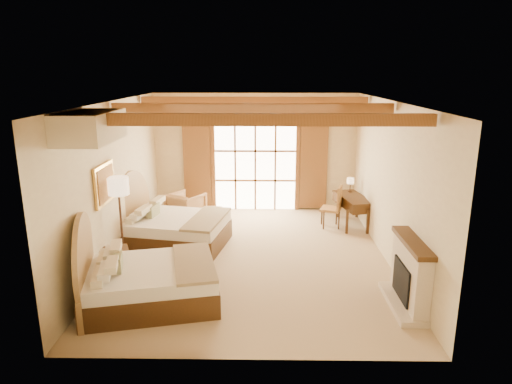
{
  "coord_description": "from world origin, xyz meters",
  "views": [
    {
      "loc": [
        0.21,
        -8.85,
        3.76
      ],
      "look_at": [
        0.07,
        0.2,
        1.36
      ],
      "focal_mm": 32.0,
      "sensor_mm": 36.0,
      "label": 1
    }
  ],
  "objects_px": {
    "bed_near": "(141,279)",
    "nightstand": "(115,265)",
    "bed_far": "(168,227)",
    "desk": "(352,210)",
    "armchair": "(186,207)"
  },
  "relations": [
    {
      "from": "desk",
      "to": "bed_far",
      "type": "bearing_deg",
      "value": -173.8
    },
    {
      "from": "bed_far",
      "to": "desk",
      "type": "distance_m",
      "value": 4.58
    },
    {
      "from": "armchair",
      "to": "desk",
      "type": "xyz_separation_m",
      "value": [
        4.24,
        -0.3,
        0.03
      ]
    },
    {
      "from": "bed_near",
      "to": "bed_far",
      "type": "bearing_deg",
      "value": 78.86
    },
    {
      "from": "bed_far",
      "to": "nightstand",
      "type": "distance_m",
      "value": 1.9
    },
    {
      "from": "bed_far",
      "to": "desk",
      "type": "xyz_separation_m",
      "value": [
        4.34,
        1.45,
        -0.03
      ]
    },
    {
      "from": "bed_far",
      "to": "armchair",
      "type": "xyz_separation_m",
      "value": [
        0.11,
        1.74,
        -0.06
      ]
    },
    {
      "from": "bed_near",
      "to": "nightstand",
      "type": "bearing_deg",
      "value": 117.92
    },
    {
      "from": "armchair",
      "to": "desk",
      "type": "relative_size",
      "value": 0.55
    },
    {
      "from": "armchair",
      "to": "bed_far",
      "type": "bearing_deg",
      "value": 118.33
    },
    {
      "from": "bed_near",
      "to": "desk",
      "type": "xyz_separation_m",
      "value": [
        4.27,
        4.05,
        -0.03
      ]
    },
    {
      "from": "bed_near",
      "to": "desk",
      "type": "relative_size",
      "value": 1.68
    },
    {
      "from": "bed_far",
      "to": "desk",
      "type": "bearing_deg",
      "value": 29.25
    },
    {
      "from": "nightstand",
      "to": "desk",
      "type": "bearing_deg",
      "value": 11.36
    },
    {
      "from": "bed_near",
      "to": "nightstand",
      "type": "xyz_separation_m",
      "value": [
        -0.69,
        0.8,
        -0.12
      ]
    }
  ]
}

